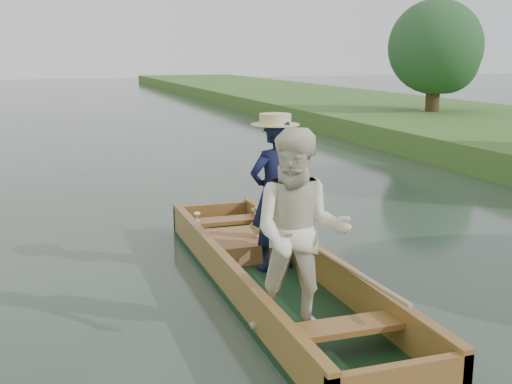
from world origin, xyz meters
name	(u,v)px	position (x,y,z in m)	size (l,w,h in m)	color
ground	(274,293)	(0.00, 0.00, 0.00)	(120.00, 120.00, 0.00)	#283D30
trees_far	(135,52)	(-0.36, 6.87, 2.46)	(22.88, 15.11, 4.39)	#47331E
punt	(280,242)	(-0.05, -0.28, 0.64)	(1.28, 5.00, 1.85)	black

